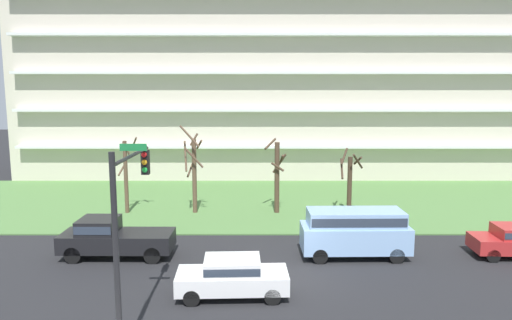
{
  "coord_description": "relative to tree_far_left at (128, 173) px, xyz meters",
  "views": [
    {
      "loc": [
        -1.61,
        -19.78,
        8.1
      ],
      "look_at": [
        -1.67,
        6.0,
        4.32
      ],
      "focal_mm": 33.09,
      "sensor_mm": 36.0,
      "label": 1
    }
  ],
  "objects": [
    {
      "name": "tree_center",
      "position": [
        9.92,
        0.01,
        -0.12
      ],
      "size": [
        1.52,
        1.34,
        4.98
      ],
      "color": "#4C3828",
      "rests_on": "ground"
    },
    {
      "name": "traffic_signal_mast",
      "position": [
        4.45,
        -16.02,
        1.59
      ],
      "size": [
        0.9,
        4.37,
        6.4
      ],
      "color": "black",
      "rests_on": "ground"
    },
    {
      "name": "tree_left",
      "position": [
        4.42,
        -0.06,
        0.22
      ],
      "size": [
        1.55,
        1.46,
        5.93
      ],
      "color": "brown",
      "rests_on": "ground"
    },
    {
      "name": "pickup_black_near_left",
      "position": [
        1.5,
        -8.33,
        -1.71
      ],
      "size": [
        5.41,
        2.04,
        1.95
      ],
      "rotation": [
        0.0,
        0.0,
        3.13
      ],
      "color": "black",
      "rests_on": "ground"
    },
    {
      "name": "apartment_building",
      "position": [
        10.14,
        16.39,
        6.93
      ],
      "size": [
        47.32,
        11.4,
        19.32
      ],
      "color": "beige",
      "rests_on": "ground"
    },
    {
      "name": "grass_lawn_strip",
      "position": [
        10.14,
        3.17,
        -2.69
      ],
      "size": [
        80.0,
        16.0,
        0.08
      ],
      "primitive_type": "cube",
      "color": "#547F42",
      "rests_on": "ground"
    },
    {
      "name": "van_blue_center_left",
      "position": [
        13.37,
        -8.33,
        -1.33
      ],
      "size": [
        5.23,
        2.09,
        2.36
      ],
      "rotation": [
        0.0,
        0.0,
        3.16
      ],
      "color": "#8CB2E0",
      "rests_on": "ground"
    },
    {
      "name": "tree_far_left",
      "position": [
        0.0,
        0.0,
        0.0
      ],
      "size": [
        1.74,
        1.59,
        5.16
      ],
      "color": "brown",
      "rests_on": "ground"
    },
    {
      "name": "sedan_white_near_right",
      "position": [
        7.59,
        -12.83,
        -1.86
      ],
      "size": [
        4.47,
        1.97,
        1.57
      ],
      "rotation": [
        0.0,
        0.0,
        0.04
      ],
      "color": "white",
      "rests_on": "ground"
    },
    {
      "name": "ground",
      "position": [
        10.14,
        -10.83,
        -2.73
      ],
      "size": [
        160.0,
        160.0,
        0.0
      ],
      "primitive_type": "plane",
      "color": "#232326"
    },
    {
      "name": "tree_right",
      "position": [
        14.69,
        -0.19,
        -0.45
      ],
      "size": [
        1.55,
        1.54,
        4.36
      ],
      "color": "#423023",
      "rests_on": "ground"
    }
  ]
}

